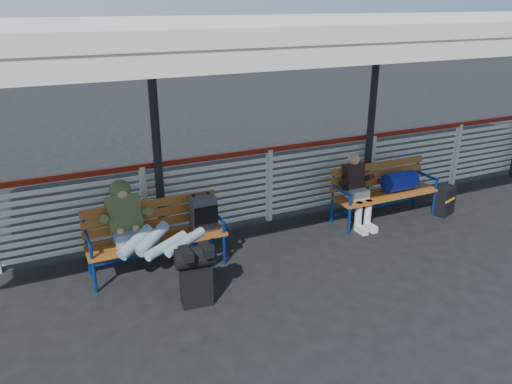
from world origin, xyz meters
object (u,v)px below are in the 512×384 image
suitcase_side (445,201)px  traveler_man (150,235)px  bench_left (171,224)px  bench_right (390,184)px  companion_person (357,190)px  luggage_stack (196,273)px

suitcase_side → traveler_man: bearing=161.7°
bench_left → bench_right: 3.67m
companion_person → suitcase_side: 1.67m
bench_right → luggage_stack: bearing=-163.9°
traveler_man → luggage_stack: bearing=-63.3°
suitcase_side → bench_left: bearing=157.5°
suitcase_side → companion_person: bearing=150.4°
bench_right → suitcase_side: (0.94, -0.31, -0.34)m
bench_right → suitcase_side: 1.05m
bench_right → companion_person: 0.66m
luggage_stack → companion_person: 3.20m
traveler_man → companion_person: 3.39m
traveler_man → suitcase_side: (4.97, 0.07, -0.43)m
bench_right → companion_person: bearing=-178.8°
bench_right → companion_person: companion_person is taller
bench_left → bench_right: bearing=0.6°
bench_right → suitcase_side: size_ratio=3.69×
bench_left → suitcase_side: (4.61, -0.28, -0.36)m
luggage_stack → bench_left: 1.05m
bench_left → suitcase_side: size_ratio=3.69×
bench_right → traveler_man: bearing=-174.6°
bench_left → suitcase_side: 4.63m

